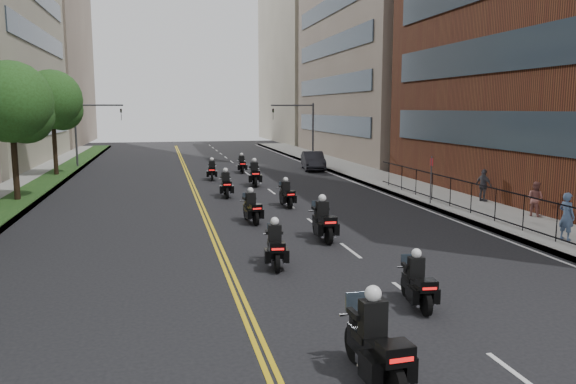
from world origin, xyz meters
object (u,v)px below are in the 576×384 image
motorcycle_2 (275,247)px  pedestrian_c (484,185)px  motorcycle_5 (286,195)px  motorcycle_8 (212,171)px  motorcycle_7 (255,175)px  motorcycle_0 (375,346)px  pedestrian_b (535,199)px  motorcycle_9 (242,165)px  motorcycle_4 (252,209)px  pedestrian_a (567,216)px  motorcycle_3 (323,222)px  parked_sedan (313,161)px  motorcycle_1 (417,284)px  motorcycle_6 (226,186)px

motorcycle_2 → pedestrian_c: bearing=41.2°
motorcycle_5 → motorcycle_8: bearing=99.4°
motorcycle_7 → motorcycle_0: bearing=-90.0°
motorcycle_0 → motorcycle_5: bearing=79.2°
pedestrian_b → motorcycle_9: bearing=3.2°
motorcycle_4 → pedestrian_a: pedestrian_a is taller
motorcycle_3 → parked_sedan: 25.31m
pedestrian_c → motorcycle_5: bearing=65.4°
motorcycle_2 → motorcycle_9: motorcycle_2 is taller
motorcycle_1 → motorcycle_8: 27.67m
motorcycle_6 → pedestrian_a: size_ratio=1.26×
motorcycle_3 → motorcycle_4: motorcycle_3 is taller
pedestrian_b → pedestrian_c: 4.32m
motorcycle_0 → pedestrian_c: size_ratio=1.45×
motorcycle_0 → motorcycle_4: bearing=86.4°
pedestrian_a → motorcycle_7: bearing=15.4°
parked_sedan → pedestrian_c: 18.89m
motorcycle_2 → motorcycle_7: (2.48, 19.19, 0.09)m
motorcycle_0 → motorcycle_4: 15.34m
motorcycle_8 → motorcycle_9: motorcycle_8 is taller
motorcycle_3 → motorcycle_4: (-2.21, 3.95, -0.08)m
parked_sedan → motorcycle_2: bearing=-99.6°
motorcycle_0 → pedestrian_c: (13.13, 17.57, 0.28)m
motorcycle_4 → motorcycle_9: (2.38, 19.83, -0.00)m
pedestrian_a → motorcycle_8: bearing=16.7°
motorcycle_7 → parked_sedan: motorcycle_7 is taller
motorcycle_5 → parked_sedan: (6.06, 16.84, 0.15)m
motorcycle_2 → parked_sedan: motorcycle_2 is taller
motorcycle_7 → motorcycle_9: (0.26, 7.83, -0.10)m
motorcycle_0 → motorcycle_3: bearing=75.3°
pedestrian_a → parked_sedan: bearing=-5.0°
motorcycle_7 → pedestrian_a: size_ratio=1.38×
motorcycle_5 → pedestrian_a: 13.43m
parked_sedan → pedestrian_c: size_ratio=2.68×
motorcycle_5 → motorcycle_7: motorcycle_7 is taller
motorcycle_2 → motorcycle_4: size_ratio=1.01×
motorcycle_1 → motorcycle_5: bearing=95.4°
motorcycle_0 → motorcycle_9: motorcycle_0 is taller
motorcycle_8 → pedestrian_c: size_ratio=1.26×
motorcycle_7 → motorcycle_9: 7.83m
motorcycle_1 → motorcycle_9: size_ratio=0.96×
motorcycle_0 → motorcycle_8: motorcycle_0 is taller
motorcycle_1 → motorcycle_6: size_ratio=0.90×
motorcycle_0 → motorcycle_3: motorcycle_0 is taller
motorcycle_5 → pedestrian_a: pedestrian_a is taller
motorcycle_9 → pedestrian_b: 24.37m
motorcycle_2 → pedestrian_b: bearing=27.0°
motorcycle_3 → parked_sedan: (6.29, 24.52, 0.06)m
motorcycle_1 → parked_sedan: (6.00, 32.25, 0.17)m
motorcycle_6 → motorcycle_0: bearing=-87.7°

